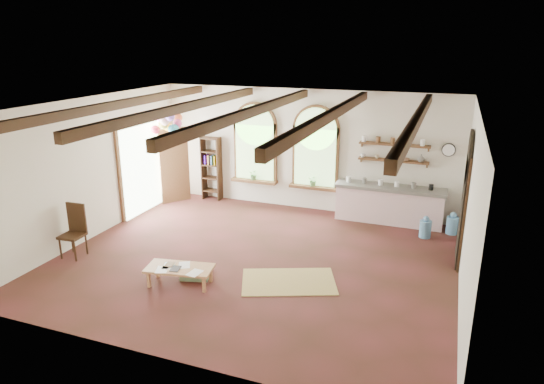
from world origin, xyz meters
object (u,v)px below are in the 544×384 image
at_px(coffee_table, 180,269).
at_px(balloon_cluster, 167,122).
at_px(side_chair, 74,242).
at_px(kitchen_counter, 389,204).

height_order(coffee_table, balloon_cluster, balloon_cluster).
height_order(coffee_table, side_chair, side_chair).
distance_m(side_chair, balloon_cluster, 4.02).
bearing_deg(balloon_cluster, coffee_table, -56.54).
relative_size(coffee_table, side_chair, 1.17).
relative_size(kitchen_counter, coffee_table, 2.03).
xyz_separation_m(coffee_table, balloon_cluster, (-2.50, 3.78, 2.02)).
xyz_separation_m(kitchen_counter, side_chair, (-5.95, -4.37, -0.15)).
distance_m(kitchen_counter, coffee_table, 5.68).
bearing_deg(coffee_table, balloon_cluster, 123.46).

